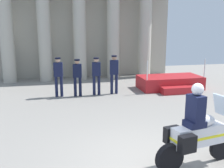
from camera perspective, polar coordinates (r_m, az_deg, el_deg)
The scene contains 8 objects.
ground_plane at distance 6.38m, azimuth 8.26°, elevation -16.44°, with size 28.00×28.00×0.00m, color gray.
colonnade_backdrop at distance 15.91m, azimuth -7.24°, elevation 13.16°, with size 11.37×1.58×6.47m.
reviewing_stand at distance 13.43m, azimuth 12.46°, elevation 0.24°, with size 3.07×2.05×1.53m.
officer_in_row_0 at distance 11.75m, azimuth -11.48°, elevation 2.17°, with size 0.41×0.27×1.74m.
officer_in_row_1 at distance 11.70m, azimuth -7.47°, elevation 2.02°, with size 0.41×0.27×1.65m.
officer_in_row_2 at distance 11.84m, azimuth -3.39°, elevation 2.36°, with size 0.41×0.27×1.70m.
officer_in_row_3 at distance 12.01m, azimuth 0.45°, elevation 2.74°, with size 0.41×0.27×1.77m.
motorcycle_with_rider at distance 6.12m, azimuth 17.58°, elevation -9.95°, with size 2.08×0.79×1.90m.
Camera 1 is at (-2.05, -5.20, 3.06)m, focal length 42.41 mm.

